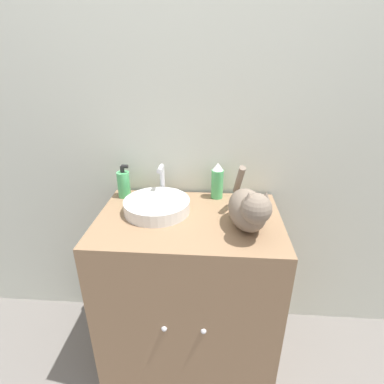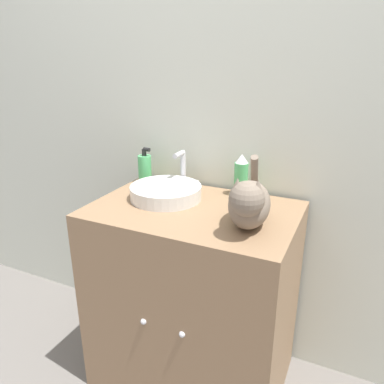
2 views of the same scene
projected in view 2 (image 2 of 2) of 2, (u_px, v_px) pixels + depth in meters
wall_back at (224, 87)px, 1.56m from camera, size 6.00×0.05×2.50m
vanity_cabinet at (193, 297)px, 1.59m from camera, size 0.79×0.54×0.82m
sink_basin at (166, 192)px, 1.53m from camera, size 0.29×0.29×0.06m
faucet at (182, 172)px, 1.65m from camera, size 0.15×0.09×0.17m
cat at (249, 202)px, 1.25m from camera, size 0.18×0.36×0.23m
soap_bottle at (145, 168)px, 1.72m from camera, size 0.06×0.06×0.17m
spray_bottle at (241, 176)px, 1.55m from camera, size 0.06×0.06×0.18m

